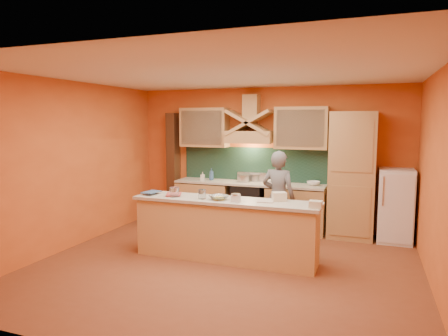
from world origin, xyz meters
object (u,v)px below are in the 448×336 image
(person, at_px, (278,197))
(mixing_bowl, at_px, (219,197))
(kitchen_scale, at_px, (236,198))
(fridge, at_px, (395,206))
(stove, at_px, (249,206))

(person, xyz_separation_m, mixing_bowl, (-0.66, -1.16, 0.16))
(mixing_bowl, bearing_deg, kitchen_scale, -11.38)
(fridge, height_order, mixing_bowl, fridge)
(person, bearing_deg, kitchen_scale, 81.85)
(stove, xyz_separation_m, kitchen_scale, (0.41, -2.03, 0.55))
(kitchen_scale, bearing_deg, mixing_bowl, 161.07)
(kitchen_scale, height_order, mixing_bowl, kitchen_scale)
(stove, relative_size, person, 0.55)
(person, relative_size, mixing_bowl, 5.85)
(fridge, xyz_separation_m, mixing_bowl, (-2.58, -1.97, 0.33))
(person, bearing_deg, stove, -37.50)
(fridge, xyz_separation_m, kitchen_scale, (-2.29, -2.03, 0.35))
(stove, distance_m, person, 1.18)
(stove, relative_size, mixing_bowl, 3.23)
(kitchen_scale, bearing_deg, stove, 93.95)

